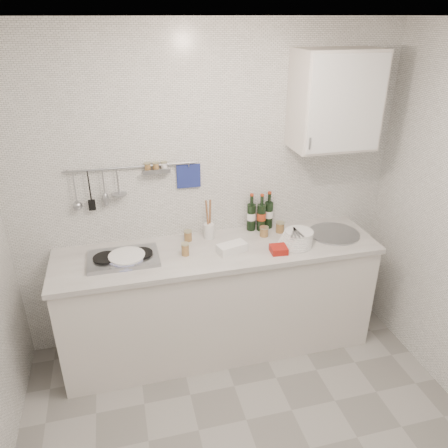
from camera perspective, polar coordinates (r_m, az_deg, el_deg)
name	(u,v)px	position (r m, az deg, el deg)	size (l,w,h in m)	color
ceiling	(285,17)	(1.82, 8.03, 25.20)	(3.00, 3.00, 0.00)	silver
back_wall	(209,193)	(3.41, -1.94, 4.03)	(3.00, 0.02, 2.50)	silver
counter	(220,301)	(3.55, -0.58, -10.08)	(2.44, 0.64, 0.96)	silver
wall_rail	(130,180)	(3.25, -12.23, 5.65)	(0.98, 0.09, 0.34)	#93969B
wall_cabinet	(335,100)	(3.36, 14.34, 15.39)	(0.60, 0.38, 0.70)	silver
plate_stack_hob	(126,259)	(3.18, -12.72, -4.42)	(0.29, 0.28, 0.05)	#515CB9
plate_stack_sink	(297,238)	(3.37, 9.49, -1.86)	(0.28, 0.27, 0.11)	white
wine_bottles	(261,211)	(3.53, 4.80, 1.64)	(0.22, 0.11, 0.31)	black
butter_dish	(232,248)	(3.23, 1.03, -3.13)	(0.22, 0.11, 0.06)	white
strawberry_punnet	(279,249)	(3.24, 7.15, -3.32)	(0.12, 0.12, 0.05)	#B11C13
utensil_crock	(209,229)	(3.40, -1.98, -0.65)	(0.08, 0.08, 0.33)	white
jar_a	(188,236)	(3.39, -4.73, -1.51)	(0.06, 0.06, 0.09)	olive
jar_b	(280,227)	(3.53, 7.33, -0.40)	(0.07, 0.07, 0.09)	olive
jar_c	(264,231)	(3.46, 5.25, -0.97)	(0.07, 0.07, 0.08)	olive
jar_d	(185,249)	(3.19, -5.09, -3.29)	(0.06, 0.06, 0.10)	olive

